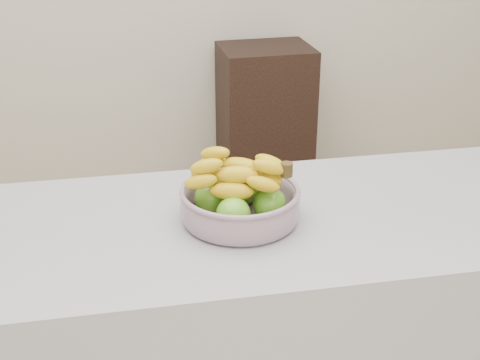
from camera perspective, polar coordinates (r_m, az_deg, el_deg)
The scene contains 2 objects.
cabinet at distance 3.51m, azimuth 2.13°, elevation 4.81°, with size 0.45×0.36×0.82m, color black.
fruit_bowl at distance 1.50m, azimuth -0.02°, elevation -1.71°, with size 0.27×0.27×0.15m.
Camera 1 is at (-0.18, -1.43, 1.63)m, focal length 50.00 mm.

